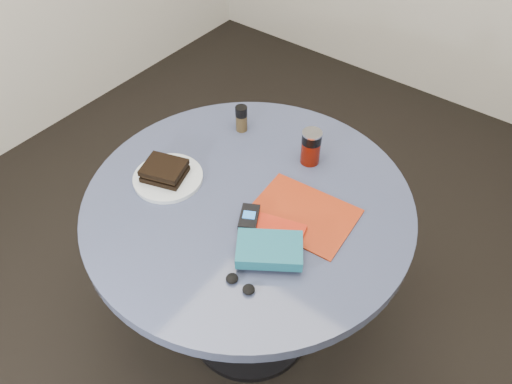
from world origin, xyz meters
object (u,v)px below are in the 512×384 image
Objects in this scene: sandwich at (164,171)px; plate at (168,178)px; mp3_player at (249,217)px; magazine at (303,214)px; soda_can at (311,147)px; pepper_grinder at (241,118)px; red_book at (275,232)px; headphones at (240,284)px; novel at (270,249)px; table at (249,234)px.

plate is at bearing 25.20° from sandwich.
magazine is at bearing 48.60° from mp3_player.
plate is at bearing -167.05° from magazine.
soda_can is 1.26× the size of pepper_grinder.
sandwich reaches higher than magazine.
soda_can is (0.31, 0.34, 0.02)m from sandwich.
magazine is (0.43, 0.13, -0.03)m from sandwich.
red_book is at bearing 2.65° from plate.
plate is 0.40m from red_book.
headphones is at bearing -21.32° from sandwich.
pepper_grinder is 0.32× the size of magazine.
pepper_grinder is (-0.28, -0.00, -0.01)m from soda_can.
magazine is (0.11, -0.21, -0.06)m from soda_can.
novel reaches higher than mp3_player.
pepper_grinder is 0.65m from headphones.
soda_can is at bearing 113.67° from magazine.
novel reaches higher than plate.
table is 6.29× the size of red_book.
plate reaches higher than table.
pepper_grinder is at bearing 83.95° from sandwich.
red_book is 1.52× the size of mp3_player.
novel is (0.40, -0.39, -0.01)m from pepper_grinder.
red_book is 0.91× the size of novel.
table is 0.21m from mp3_player.
soda_can is 1.35× the size of headphones.
table is 0.40m from pepper_grinder.
table is 10.55× the size of pepper_grinder.
magazine is 0.12m from red_book.
novel is at bearing -90.12° from magazine.
mp3_player reaches higher than plate.
plate is at bearing -177.89° from mp3_player.
mp3_player is (-0.12, 0.07, -0.01)m from novel.
mp3_player is (0.28, -0.32, -0.02)m from pepper_grinder.
red_book is (0.37, -0.32, -0.04)m from pepper_grinder.
headphones reaches higher than plate.
sandwich reaches higher than mp3_player.
plate is 0.44m from novel.
novel is 1.99× the size of headphones.
table is at bearing 139.25° from red_book.
headphones reaches higher than table.
pepper_grinder is at bearing 122.73° from red_book.
table is at bearing 18.28° from plate.
sandwich is at bearing -177.32° from mp3_player.
soda_can is at bearing 47.59° from sandwich.
pepper_grinder is 0.91× the size of mp3_player.
table is at bearing 129.87° from mp3_player.
red_book is 1.80× the size of headphones.
sandwich is 1.45× the size of mp3_player.
plate is 0.34m from pepper_grinder.
novel is (0.18, -0.14, 0.20)m from table.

